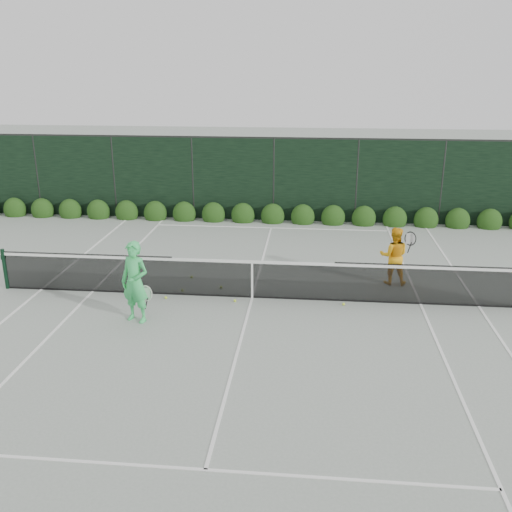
# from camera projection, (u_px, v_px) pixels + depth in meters

# --- Properties ---
(ground) EXTENTS (80.00, 80.00, 0.00)m
(ground) POSITION_uv_depth(u_px,v_px,m) (252.00, 298.00, 14.22)
(ground) COLOR gray
(ground) RESTS_ON ground
(tennis_net) EXTENTS (12.90, 0.10, 1.07)m
(tennis_net) POSITION_uv_depth(u_px,v_px,m) (251.00, 278.00, 14.05)
(tennis_net) COLOR black
(tennis_net) RESTS_ON ground
(player_woman) EXTENTS (0.79, 0.64, 1.86)m
(player_woman) POSITION_uv_depth(u_px,v_px,m) (135.00, 282.00, 12.67)
(player_woman) COLOR #3DD068
(player_woman) RESTS_ON ground
(player_man) EXTENTS (0.89, 0.64, 1.54)m
(player_man) POSITION_uv_depth(u_px,v_px,m) (394.00, 256.00, 14.91)
(player_man) COLOR #F7AB14
(player_man) RESTS_ON ground
(court_lines) EXTENTS (11.03, 23.83, 0.01)m
(court_lines) POSITION_uv_depth(u_px,v_px,m) (252.00, 297.00, 14.22)
(court_lines) COLOR white
(court_lines) RESTS_ON ground
(windscreen_fence) EXTENTS (32.00, 21.07, 3.06)m
(windscreen_fence) POSITION_uv_depth(u_px,v_px,m) (238.00, 280.00, 11.18)
(windscreen_fence) COLOR black
(windscreen_fence) RESTS_ON ground
(hedge_row) EXTENTS (31.66, 0.65, 0.94)m
(hedge_row) POSITION_uv_depth(u_px,v_px,m) (273.00, 216.00, 20.88)
(hedge_row) COLOR #183A10
(hedge_row) RESTS_ON ground
(tennis_balls) EXTENTS (4.45, 1.56, 0.07)m
(tennis_balls) POSITION_uv_depth(u_px,v_px,m) (222.00, 292.00, 14.45)
(tennis_balls) COLOR #CEEC34
(tennis_balls) RESTS_ON ground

